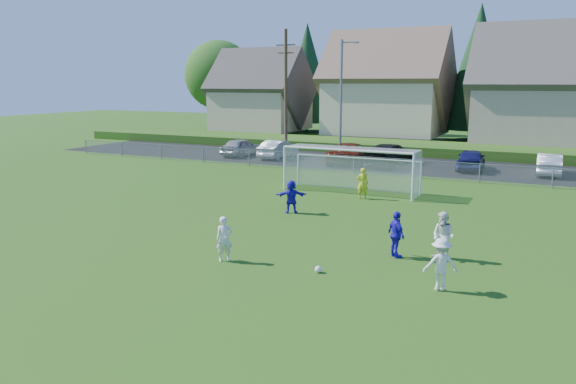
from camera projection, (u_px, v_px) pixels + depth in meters
name	position (u px, v px, depth m)	size (l,w,h in m)	color
ground	(173.00, 283.00, 17.08)	(160.00, 160.00, 0.00)	#193D0C
asphalt_lot	(404.00, 165.00, 41.31)	(60.00, 60.00, 0.00)	black
grass_embankment	(427.00, 149.00, 47.85)	(70.00, 6.00, 0.80)	#1E420F
soccer_ball	(318.00, 269.00, 17.95)	(0.22, 0.22, 0.22)	white
player_white_a	(224.00, 239.00, 19.01)	(0.56, 0.37, 1.54)	silver
player_white_b	(443.00, 236.00, 19.12)	(0.81, 0.63, 1.67)	silver
player_white_c	(441.00, 264.00, 16.33)	(1.02, 0.58, 1.57)	silver
player_blue_a	(396.00, 235.00, 19.40)	(0.96, 0.40, 1.63)	#2114BC
player_blue_b	(291.00, 197.00, 26.02)	(1.44, 0.46, 1.55)	#2114BC
goalkeeper	(363.00, 183.00, 29.20)	(0.59, 0.39, 1.63)	#C8CB17
car_a	(241.00, 147.00, 46.14)	(1.73, 4.30, 1.46)	gray
car_b	(278.00, 149.00, 44.78)	(1.53, 4.38, 1.44)	silver
car_c	(350.00, 153.00, 41.87)	(2.59, 5.63, 1.56)	#561809
car_d	(390.00, 155.00, 40.57)	(2.28, 5.60, 1.63)	black
car_e	(471.00, 159.00, 38.67)	(1.76, 4.36, 1.49)	#16184E
car_f	(549.00, 164.00, 36.69)	(1.49, 4.27, 1.41)	silver
soccer_goal	(352.00, 163.00, 30.91)	(7.42, 1.90, 2.50)	white
chainlink_fence	(383.00, 166.00, 36.35)	(52.06, 0.06, 1.20)	gray
streetlight	(342.00, 98.00, 40.98)	(1.38, 0.18, 9.00)	slate
utility_pole	(286.00, 93.00, 43.98)	(1.60, 0.26, 10.00)	#473321
houses_row	(470.00, 67.00, 52.23)	(53.90, 11.45, 13.27)	tan
tree_row	(469.00, 73.00, 58.24)	(65.98, 12.36, 13.80)	#382616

